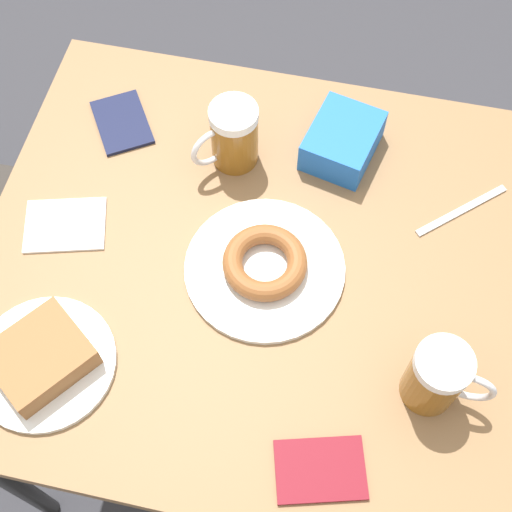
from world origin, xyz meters
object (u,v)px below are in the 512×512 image
napkin_folded (66,224)px  passport_near_edge (122,122)px  plate_with_cake (42,359)px  beer_mug_center (233,136)px  blue_pouch (342,141)px  plate_with_donut (265,266)px  fork (461,210)px  passport_far_edge (320,470)px  beer_mug_left (438,377)px

napkin_folded → passport_near_edge: 0.23m
plate_with_cake → beer_mug_center: 0.47m
plate_with_cake → blue_pouch: bearing=-37.7°
plate_with_donut → fork: size_ratio=1.79×
fork → passport_near_edge: 0.62m
beer_mug_center → plate_with_donut: bearing=-154.4°
blue_pouch → passport_near_edge: bearing=93.0°
plate_with_cake → blue_pouch: (0.48, -0.37, 0.01)m
plate_with_cake → passport_far_edge: 0.44m
passport_near_edge → passport_far_edge: size_ratio=1.06×
napkin_folded → plate_with_cake: bearing=-167.8°
napkin_folded → passport_far_edge: (-0.30, -0.48, 0.00)m
plate_with_cake → fork: size_ratio=1.49×
plate_with_cake → passport_near_edge: plate_with_cake is taller
fork → passport_far_edge: (-0.47, 0.16, 0.00)m
plate_with_donut → napkin_folded: bearing=87.8°
beer_mug_center → blue_pouch: (0.05, -0.18, -0.03)m
passport_near_edge → blue_pouch: bearing=-87.0°
beer_mug_left → blue_pouch: 0.45m
beer_mug_left → blue_pouch: bearing=25.7°
beer_mug_left → passport_near_edge: (0.38, 0.59, -0.06)m
beer_mug_center → napkin_folded: 0.32m
fork → blue_pouch: blue_pouch is taller
napkin_folded → fork: same height
plate_with_cake → fork: plate_with_cake is taller
beer_mug_center → passport_near_edge: size_ratio=0.81×
plate_with_cake → napkin_folded: plate_with_cake is taller
beer_mug_center → blue_pouch: beer_mug_center is taller
beer_mug_left → plate_with_donut: bearing=62.3°
plate_with_donut → passport_far_edge: (-0.29, -0.14, -0.01)m
beer_mug_left → fork: size_ratio=0.88×
napkin_folded → fork: (0.17, -0.64, -0.00)m
plate_with_cake → plate_with_donut: size_ratio=0.83×
passport_near_edge → napkin_folded: bearing=172.7°
plate_with_donut → beer_mug_center: bearing=25.6°
beer_mug_left → passport_near_edge: 0.70m
plate_with_donut → beer_mug_center: (0.20, 0.10, 0.05)m
plate_with_donut → fork: bearing=-59.4°
plate_with_donut → napkin_folded: (0.01, 0.34, -0.01)m
blue_pouch → beer_mug_left: bearing=-154.3°
plate_with_cake → fork: bearing=-55.7°
blue_pouch → plate_with_cake: bearing=142.3°
plate_with_donut → beer_mug_left: 0.32m
beer_mug_left → napkin_folded: size_ratio=0.82×
plate_with_cake → napkin_folded: (0.24, 0.05, -0.02)m
napkin_folded → passport_far_edge: size_ratio=1.06×
napkin_folded → fork: 0.66m
beer_mug_center → fork: bearing=-93.8°
passport_far_edge → plate_with_donut: bearing=25.6°
passport_near_edge → beer_mug_left: bearing=-123.0°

